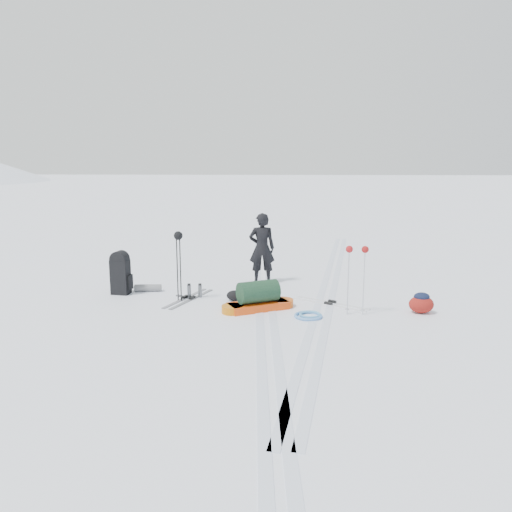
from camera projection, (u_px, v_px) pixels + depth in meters
The scene contains 13 objects.
ground at pixel (265, 307), 9.70m from camera, with size 200.00×200.00×0.00m, color white.
ski_tracks at pixel (296, 296), 10.52m from camera, with size 3.38×17.97×0.01m.
skier at pixel (262, 248), 11.51m from camera, with size 0.60×0.39×1.64m, color black.
pulk_sled at pixel (258, 299), 9.51m from camera, with size 1.49×1.05×0.56m.
expedition_rucksack at pixel (124, 274), 10.62m from camera, with size 1.01×0.51×0.93m.
ski_poles_black at pixel (178, 244), 9.93m from camera, with size 0.20×0.18×1.43m.
ski_poles_silver at pixel (357, 257), 9.04m from camera, with size 0.41×0.14×1.29m.
touring_skis_grey at pixel (189, 298), 10.29m from camera, with size 0.79×1.62×0.06m.
touring_skis_white at pixel (330, 303), 9.91m from camera, with size 1.49×1.08×0.06m.
rope_coil at pixel (309, 315), 9.08m from camera, with size 0.63×0.63×0.06m.
small_daypack at pixel (421, 303), 9.30m from camera, with size 0.57×0.55×0.39m.
thermos_pair at pixel (194, 291), 10.34m from camera, with size 0.30×0.21×0.31m.
stuff_sack at pixel (235, 295), 10.15m from camera, with size 0.41×0.37×0.21m.
Camera 1 is at (0.43, -9.34, 2.78)m, focal length 35.00 mm.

